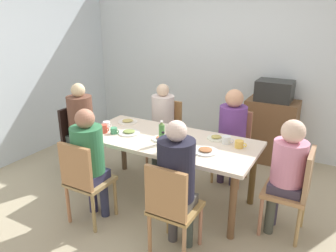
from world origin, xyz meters
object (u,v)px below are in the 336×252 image
object	(u,v)px
plate_3	(216,138)
bottle_0	(163,143)
bowl_0	(177,128)
microwave	(274,91)
plate_0	(205,151)
plate_2	(162,138)
bottle_1	(162,133)
dining_table	(168,145)
cup_5	(104,129)
cup_0	(107,125)
cup_2	(239,144)
person_1	(287,166)
cup_4	(172,145)
plate_1	(129,132)
chair_4	(171,205)
chair_3	(166,129)
person_4	(177,176)
chair_2	(233,141)
chair_1	(295,188)
person_0	(82,121)
cup_3	(227,140)
plate_4	(128,121)
person_5	(89,155)
person_2	(232,127)
chair_0	(78,136)
person_3	(163,118)
cup_1	(114,131)
side_cabinet	(270,131)
chair_5	(84,178)

from	to	relation	value
plate_3	bottle_0	bearing A→B (deg)	-118.99
bowl_0	microwave	bearing A→B (deg)	59.64
plate_0	plate_2	xyz separation A→B (m)	(-0.55, 0.08, 0.00)
plate_3	bottle_1	size ratio (longest dim) A/B	0.79
plate_0	dining_table	bearing A→B (deg)	165.57
plate_0	cup_5	bearing A→B (deg)	-177.02
cup_0	bowl_0	bearing A→B (deg)	20.85
cup_2	cup_0	bearing A→B (deg)	-173.00
person_1	plate_0	size ratio (longest dim) A/B	4.65
cup_0	cup_5	xyz separation A→B (m)	(0.08, -0.14, 0.01)
cup_4	microwave	world-z (taller)	microwave
microwave	plate_3	bearing A→B (deg)	-102.89
plate_1	plate_0	bearing A→B (deg)	-3.29
person_1	bottle_0	size ratio (longest dim) A/B	5.32
bowl_0	cup_5	world-z (taller)	cup_5
bowl_0	microwave	xyz separation A→B (m)	(0.80, 1.36, 0.26)
plate_1	cup_0	xyz separation A→B (m)	(-0.34, 0.02, 0.03)
plate_2	bottle_0	distance (m)	0.36
chair_4	plate_2	size ratio (longest dim) A/B	4.12
chair_3	plate_3	size ratio (longest dim) A/B	4.40
person_4	cup_4	world-z (taller)	person_4
chair_3	plate_2	xyz separation A→B (m)	(0.44, -0.88, 0.24)
chair_2	bottle_0	xyz separation A→B (m)	(-0.36, -1.17, 0.33)
chair_1	person_1	distance (m)	0.22
person_0	cup_4	distance (m)	1.46
chair_4	plate_2	world-z (taller)	chair_4
bottle_0	cup_3	bearing A→B (deg)	47.55
plate_1	plate_4	bearing A→B (deg)	127.92
person_5	plate_2	size ratio (longest dim) A/B	5.52
chair_1	plate_2	xyz separation A→B (m)	(-1.41, -0.05, 0.24)
chair_2	plate_4	distance (m)	1.36
plate_2	cup_3	bearing A→B (deg)	19.11
chair_1	person_2	size ratio (longest dim) A/B	0.75
person_2	chair_0	bearing A→B (deg)	-158.38
bowl_0	cup_5	bearing A→B (deg)	-148.30
chair_0	person_2	bearing A→B (deg)	21.62
chair_3	cup_5	world-z (taller)	chair_3
chair_0	bottle_1	size ratio (longest dim) A/B	3.48
plate_1	cup_3	bearing A→B (deg)	12.95
person_3	cup_1	bearing A→B (deg)	-98.33
chair_0	plate_4	world-z (taller)	chair_0
person_4	bottle_1	bearing A→B (deg)	129.80
plate_3	person_2	bearing A→B (deg)	87.25
cup_0	cup_2	size ratio (longest dim) A/B	0.99
bottle_1	side_cabinet	distance (m)	1.98
chair_4	chair_3	bearing A→B (deg)	120.81
chair_5	cup_1	size ratio (longest dim) A/B	7.91
person_5	microwave	xyz separation A→B (m)	(1.27, 2.35, 0.31)
chair_4	cup_0	xyz separation A→B (m)	(-1.31, 0.77, 0.27)
cup_3	side_cabinet	xyz separation A→B (m)	(0.17, 1.44, -0.33)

